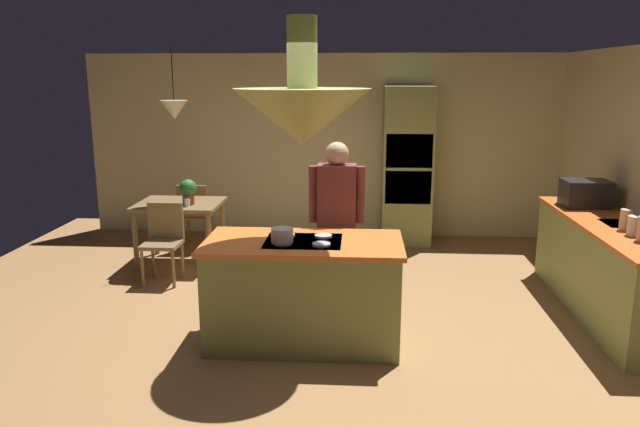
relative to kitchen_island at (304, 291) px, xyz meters
The scene contains 17 objects.
ground 0.50m from the kitchen_island, 90.00° to the left, with size 8.16×8.16×0.00m, color #9E7042.
wall_back 3.74m from the kitchen_island, 90.00° to the left, with size 6.80×0.10×2.55m, color beige.
kitchen_island is the anchor object (origin of this frame).
counter_run_right 2.95m from the kitchen_island, 15.72° to the left, with size 0.73×2.50×0.90m.
oven_tower 3.48m from the kitchen_island, 71.26° to the left, with size 0.66×0.62×2.12m.
dining_table 2.71m from the kitchen_island, 128.99° to the left, with size 0.99×0.82×0.76m.
person_at_island 0.89m from the kitchen_island, 70.28° to the left, with size 0.53×0.22×1.66m.
range_hood 1.50m from the kitchen_island, 90.00° to the right, with size 1.10×1.10×1.00m.
pendant_light_over_table 3.05m from the kitchen_island, 128.99° to the left, with size 0.32×0.32×0.82m.
chair_facing_island 2.25m from the kitchen_island, 139.19° to the left, with size 0.40×0.40×0.87m.
chair_by_back_wall 3.22m from the kitchen_island, 121.89° to the left, with size 0.40×0.40×0.87m.
potted_plant_on_table 2.58m from the kitchen_island, 127.87° to the left, with size 0.20×0.20×0.30m.
cup_on_table 2.47m from the kitchen_island, 129.15° to the left, with size 0.07×0.07×0.09m, color white.
canister_sugar 2.91m from the kitchen_island, ahead, with size 0.12×0.12×0.17m, color silver.
canister_tea 2.94m from the kitchen_island, 10.88° to the left, with size 0.11×0.11×0.19m, color #E0B78C.
microwave_on_counter 3.28m from the kitchen_island, 28.42° to the left, with size 0.46×0.36×0.28m, color #232326.
cooking_pot_on_cooktop 0.57m from the kitchen_island, 140.91° to the right, with size 0.18×0.18×0.12m, color #B2B2B7.
Camera 1 is at (0.46, -4.97, 2.25)m, focal length 33.39 mm.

